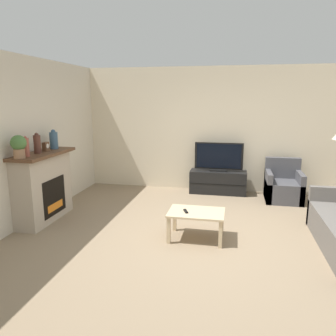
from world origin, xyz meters
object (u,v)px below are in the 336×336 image
(mantel_vase_right, at_px, (54,140))
(tv, at_px, (219,158))
(armchair, at_px, (283,187))
(coffee_table, at_px, (196,216))
(mantel_clock, at_px, (46,147))
(remote, at_px, (186,211))
(mantel_vase_centre_left, at_px, (37,144))
(fireplace, at_px, (43,186))
(mantel_vase_left, at_px, (26,147))
(tv_stand, at_px, (218,182))
(potted_plant, at_px, (19,145))

(mantel_vase_right, relative_size, tv, 0.33)
(mantel_vase_right, height_order, tv, mantel_vase_right)
(armchair, distance_m, coffee_table, 2.69)
(mantel_clock, relative_size, remote, 0.97)
(mantel_vase_centre_left, xyz_separation_m, mantel_vase_right, (0.00, 0.49, 0.00))
(fireplace, relative_size, mantel_clock, 8.74)
(fireplace, relative_size, armchair, 1.58)
(mantel_vase_left, relative_size, mantel_vase_right, 0.92)
(mantel_vase_centre_left, distance_m, tv_stand, 3.76)
(mantel_vase_left, xyz_separation_m, tv_stand, (2.76, 2.60, -1.06))
(fireplace, xyz_separation_m, mantel_vase_centre_left, (0.02, -0.10, 0.73))
(fireplace, height_order, tv, fireplace)
(fireplace, bearing_deg, mantel_vase_centre_left, -80.24)
(fireplace, xyz_separation_m, tv, (2.78, 2.21, 0.19))
(fireplace, distance_m, armchair, 4.56)
(mantel_vase_right, relative_size, potted_plant, 0.99)
(mantel_clock, relative_size, tv_stand, 0.12)
(potted_plant, xyz_separation_m, coffee_table, (2.58, 0.31, -1.00))
(mantel_vase_left, height_order, coffee_table, mantel_vase_left)
(mantel_vase_centre_left, bearing_deg, mantel_vase_left, -90.00)
(mantel_vase_centre_left, relative_size, mantel_vase_right, 0.98)
(mantel_vase_right, relative_size, tv_stand, 0.28)
(mantel_vase_right, bearing_deg, tv_stand, 33.33)
(mantel_vase_left, relative_size, potted_plant, 0.91)
(mantel_vase_centre_left, bearing_deg, tv_stand, 39.87)
(mantel_vase_left, bearing_deg, potted_plant, -90.00)
(tv_stand, relative_size, coffee_table, 1.49)
(tv_stand, bearing_deg, mantel_clock, -143.04)
(mantel_vase_right, bearing_deg, tv, 33.29)
(tv, bearing_deg, remote, -97.61)
(fireplace, relative_size, tv_stand, 1.09)
(mantel_vase_centre_left, relative_size, tv, 0.32)
(tv_stand, bearing_deg, mantel_vase_centre_left, -140.13)
(armchair, bearing_deg, mantel_vase_right, -158.82)
(tv, height_order, remote, tv)
(armchair, xyz_separation_m, remote, (-1.65, -2.27, 0.15))
(potted_plant, height_order, armchair, potted_plant)
(potted_plant, height_order, tv, potted_plant)
(mantel_vase_right, bearing_deg, coffee_table, -14.00)
(mantel_vase_centre_left, height_order, potted_plant, potted_plant)
(armchair, bearing_deg, remote, -126.12)
(mantel_vase_left, relative_size, coffee_table, 0.39)
(mantel_vase_left, height_order, armchair, mantel_vase_left)
(coffee_table, relative_size, remote, 5.23)
(mantel_vase_right, distance_m, potted_plant, 0.95)
(tv_stand, distance_m, remote, 2.53)
(coffee_table, bearing_deg, tv_stand, 85.74)
(mantel_vase_centre_left, xyz_separation_m, mantel_clock, (0.00, 0.23, -0.08))
(potted_plant, height_order, tv_stand, potted_plant)
(tv_stand, relative_size, tv, 1.17)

